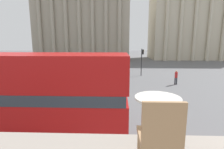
% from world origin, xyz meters
% --- Properties ---
extents(double_decker_bus, '(10.71, 2.64, 4.32)m').
position_xyz_m(double_decker_bus, '(-3.92, 4.81, 2.41)').
color(double_decker_bus, black).
rests_on(double_decker_bus, ground_plane).
extents(cafe_dining_table, '(0.60, 0.60, 0.73)m').
position_xyz_m(cafe_dining_table, '(1.54, -0.35, 3.91)').
color(cafe_dining_table, '#2D2D30').
rests_on(cafe_dining_table, cafe_floor_slab).
extents(cafe_chair_0, '(0.40, 0.40, 0.91)m').
position_xyz_m(cafe_chair_0, '(1.44, -0.94, 3.89)').
color(cafe_chair_0, '#A87F56').
rests_on(cafe_chair_0, cafe_floor_slab).
extents(plaza_building_left, '(24.30, 14.56, 24.60)m').
position_xyz_m(plaza_building_left, '(-8.20, 46.58, 12.29)').
color(plaza_building_left, '#A39984').
rests_on(plaza_building_left, ground_plane).
extents(plaza_building_right, '(27.70, 12.75, 21.73)m').
position_xyz_m(plaza_building_right, '(24.18, 50.06, 10.86)').
color(plaza_building_right, beige).
rests_on(plaza_building_right, ground_plane).
extents(traffic_light_near, '(0.42, 0.24, 3.24)m').
position_xyz_m(traffic_light_near, '(0.26, 10.32, 2.13)').
color(traffic_light_near, black).
rests_on(traffic_light_near, ground_plane).
extents(traffic_light_mid, '(0.42, 0.24, 3.67)m').
position_xyz_m(traffic_light_mid, '(1.34, 16.63, 2.40)').
color(traffic_light_mid, black).
rests_on(traffic_light_mid, ground_plane).
extents(traffic_light_far, '(0.42, 0.24, 3.89)m').
position_xyz_m(traffic_light_far, '(4.47, 22.78, 2.54)').
color(traffic_light_far, black).
rests_on(traffic_light_far, ground_plane).
extents(pedestrian_red, '(0.32, 0.32, 1.66)m').
position_xyz_m(pedestrian_red, '(7.69, 17.37, 0.95)').
color(pedestrian_red, '#282B33').
rests_on(pedestrian_red, ground_plane).
extents(pedestrian_yellow, '(0.32, 0.32, 1.71)m').
position_xyz_m(pedestrian_yellow, '(-6.04, 15.63, 0.98)').
color(pedestrian_yellow, '#282B33').
rests_on(pedestrian_yellow, ground_plane).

